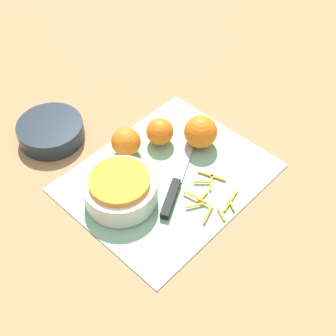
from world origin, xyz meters
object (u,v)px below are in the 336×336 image
object	(u,v)px
bowl_dark	(51,131)
orange_left	(160,132)
knife	(174,188)
orange_back	(126,142)
bowl_speckled	(120,189)
orange_right	(201,132)

from	to	relation	value
bowl_dark	orange_left	size ratio (longest dim) A/B	2.43
knife	orange_back	size ratio (longest dim) A/B	3.39
knife	orange_back	world-z (taller)	orange_back
bowl_speckled	bowl_dark	distance (m)	0.28
bowl_dark	orange_left	bearing A→B (deg)	-50.23
bowl_speckled	orange_right	xyz separation A→B (m)	(0.26, -0.02, 0.01)
bowl_dark	orange_back	distance (m)	0.21
bowl_dark	knife	bearing A→B (deg)	-76.13
orange_left	orange_right	size ratio (longest dim) A/B	0.83
bowl_speckled	orange_back	bearing A→B (deg)	41.76
bowl_dark	orange_right	size ratio (longest dim) A/B	2.01
bowl_speckled	orange_left	xyz separation A→B (m)	(0.19, 0.06, 0.00)
bowl_dark	orange_left	world-z (taller)	orange_left
bowl_dark	orange_back	world-z (taller)	orange_back
orange_right	orange_back	size ratio (longest dim) A/B	1.14
bowl_dark	orange_back	xyz separation A→B (m)	(0.10, -0.18, 0.02)
knife	orange_right	xyz separation A→B (m)	(0.16, 0.06, 0.04)
bowl_speckled	bowl_dark	world-z (taller)	bowl_speckled
orange_right	knife	bearing A→B (deg)	-160.26
bowl_speckled	knife	world-z (taller)	bowl_speckled
knife	orange_left	distance (m)	0.17
bowl_dark	knife	size ratio (longest dim) A/B	0.68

